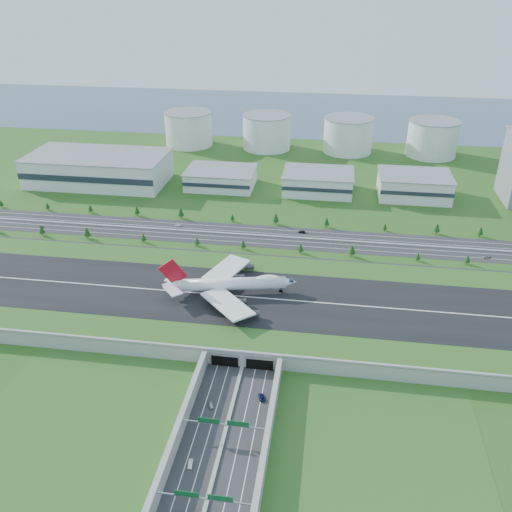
# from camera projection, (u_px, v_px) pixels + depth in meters

# --- Properties ---
(ground) EXTENTS (1200.00, 1200.00, 0.00)m
(ground) POSITION_uv_depth(u_px,v_px,m) (257.00, 310.00, 305.28)
(ground) COLOR #33571B
(ground) RESTS_ON ground
(airfield_deck) EXTENTS (520.00, 100.00, 9.20)m
(airfield_deck) POSITION_uv_depth(u_px,v_px,m) (257.00, 304.00, 303.27)
(airfield_deck) COLOR gray
(airfield_deck) RESTS_ON ground
(underpass_road) EXTENTS (38.80, 120.40, 8.00)m
(underpass_road) POSITION_uv_depth(u_px,v_px,m) (221.00, 440.00, 216.83)
(underpass_road) COLOR #28282B
(underpass_road) RESTS_ON ground
(sign_gantry_near) EXTENTS (38.70, 0.70, 9.80)m
(sign_gantry_near) POSITION_uv_depth(u_px,v_px,m) (223.00, 425.00, 219.00)
(sign_gantry_near) COLOR gray
(sign_gantry_near) RESTS_ON ground
(sign_gantry_far) EXTENTS (38.70, 0.70, 9.80)m
(sign_gantry_far) POSITION_uv_depth(u_px,v_px,m) (203.00, 499.00, 188.43)
(sign_gantry_far) COLOR gray
(sign_gantry_far) RESTS_ON ground
(north_expressway) EXTENTS (560.00, 36.00, 0.12)m
(north_expressway) POSITION_uv_depth(u_px,v_px,m) (276.00, 237.00, 388.23)
(north_expressway) COLOR #28282B
(north_expressway) RESTS_ON ground
(tree_row) EXTENTS (503.36, 48.72, 8.43)m
(tree_row) POSITION_uv_depth(u_px,v_px,m) (299.00, 232.00, 384.26)
(tree_row) COLOR #3D2819
(tree_row) RESTS_ON ground
(hangar_west) EXTENTS (120.00, 60.00, 25.00)m
(hangar_west) POSITION_uv_depth(u_px,v_px,m) (99.00, 169.00, 482.97)
(hangar_west) COLOR silver
(hangar_west) RESTS_ON ground
(hangar_mid_a) EXTENTS (58.00, 42.00, 15.00)m
(hangar_mid_a) POSITION_uv_depth(u_px,v_px,m) (221.00, 178.00, 475.47)
(hangar_mid_a) COLOR silver
(hangar_mid_a) RESTS_ON ground
(hangar_mid_b) EXTENTS (58.00, 42.00, 17.00)m
(hangar_mid_b) POSITION_uv_depth(u_px,v_px,m) (318.00, 182.00, 464.02)
(hangar_mid_b) COLOR silver
(hangar_mid_b) RESTS_ON ground
(hangar_mid_c) EXTENTS (58.00, 42.00, 19.00)m
(hangar_mid_c) POSITION_uv_depth(u_px,v_px,m) (414.00, 186.00, 453.22)
(hangar_mid_c) COLOR silver
(hangar_mid_c) RESTS_ON ground
(fuel_tank_a) EXTENTS (50.00, 50.00, 35.00)m
(fuel_tank_a) POSITION_uv_depth(u_px,v_px,m) (189.00, 129.00, 583.35)
(fuel_tank_a) COLOR silver
(fuel_tank_a) RESTS_ON ground
(fuel_tank_b) EXTENTS (50.00, 50.00, 35.00)m
(fuel_tank_b) POSITION_uv_depth(u_px,v_px,m) (267.00, 132.00, 572.37)
(fuel_tank_b) COLOR silver
(fuel_tank_b) RESTS_ON ground
(fuel_tank_c) EXTENTS (50.00, 50.00, 35.00)m
(fuel_tank_c) POSITION_uv_depth(u_px,v_px,m) (348.00, 135.00, 561.38)
(fuel_tank_c) COLOR silver
(fuel_tank_c) RESTS_ON ground
(fuel_tank_d) EXTENTS (50.00, 50.00, 35.00)m
(fuel_tank_d) POSITION_uv_depth(u_px,v_px,m) (432.00, 139.00, 550.40)
(fuel_tank_d) COLOR silver
(fuel_tank_d) RESTS_ON ground
(bay_water) EXTENTS (1200.00, 260.00, 0.06)m
(bay_water) POSITION_uv_depth(u_px,v_px,m) (309.00, 112.00, 724.53)
(bay_water) COLOR #38506C
(bay_water) RESTS_ON ground
(boeing_747) EXTENTS (75.58, 70.73, 23.64)m
(boeing_747) POSITION_uv_depth(u_px,v_px,m) (230.00, 284.00, 302.16)
(boeing_747) COLOR white
(boeing_747) RESTS_ON airfield_deck
(car_0) EXTENTS (3.23, 4.78, 1.51)m
(car_0) POSITION_uv_depth(u_px,v_px,m) (211.00, 405.00, 237.73)
(car_0) COLOR #B2B1B6
(car_0) RESTS_ON ground
(car_1) EXTENTS (2.12, 4.74, 1.51)m
(car_1) POSITION_uv_depth(u_px,v_px,m) (190.00, 464.00, 209.40)
(car_1) COLOR white
(car_1) RESTS_ON ground
(car_2) EXTENTS (4.29, 5.90, 1.49)m
(car_2) POSITION_uv_depth(u_px,v_px,m) (262.00, 397.00, 241.98)
(car_2) COLOR #0C123D
(car_2) RESTS_ON ground
(car_4) EXTENTS (4.26, 2.61, 1.35)m
(car_4) POSITION_uv_depth(u_px,v_px,m) (42.00, 226.00, 402.41)
(car_4) COLOR slate
(car_4) RESTS_ON ground
(car_5) EXTENTS (5.19, 1.99, 1.69)m
(car_5) POSITION_uv_depth(u_px,v_px,m) (302.00, 232.00, 393.95)
(car_5) COLOR black
(car_5) RESTS_ON ground
(car_6) EXTENTS (5.62, 3.90, 1.43)m
(car_6) POSITION_uv_depth(u_px,v_px,m) (487.00, 257.00, 360.14)
(car_6) COLOR #AAA9AE
(car_6) RESTS_ON ground
(car_7) EXTENTS (4.94, 2.22, 1.41)m
(car_7) POSITION_uv_depth(u_px,v_px,m) (178.00, 225.00, 403.91)
(car_7) COLOR white
(car_7) RESTS_ON ground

